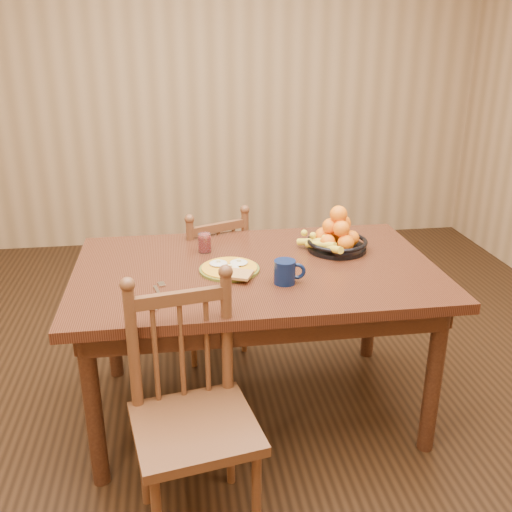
{
  "coord_description": "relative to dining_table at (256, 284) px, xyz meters",
  "views": [
    {
      "loc": [
        -0.34,
        -2.32,
        1.72
      ],
      "look_at": [
        0.0,
        0.0,
        0.8
      ],
      "focal_mm": 40.0,
      "sensor_mm": 36.0,
      "label": 1
    }
  ],
  "objects": [
    {
      "name": "room",
      "position": [
        0.0,
        0.0,
        0.68
      ],
      "size": [
        4.52,
        5.02,
        2.72
      ],
      "color": "black",
      "rests_on": "ground"
    },
    {
      "name": "dining_table",
      "position": [
        0.0,
        0.0,
        0.0
      ],
      "size": [
        1.6,
        1.0,
        0.75
      ],
      "color": "black",
      "rests_on": "ground"
    },
    {
      "name": "chair_far",
      "position": [
        -0.18,
        0.58,
        -0.25
      ],
      "size": [
        0.5,
        0.49,
        0.86
      ],
      "rotation": [
        0.0,
        0.0,
        3.53
      ],
      "color": "#4F3117",
      "rests_on": "ground"
    },
    {
      "name": "chair_near",
      "position": [
        -0.32,
        -0.63,
        -0.21
      ],
      "size": [
        0.49,
        0.47,
        0.93
      ],
      "rotation": [
        0.0,
        0.0,
        0.18
      ],
      "color": "#4F3117",
      "rests_on": "ground"
    },
    {
      "name": "breakfast_plate",
      "position": [
        -0.12,
        -0.04,
        0.1
      ],
      "size": [
        0.26,
        0.3,
        0.04
      ],
      "color": "#59601E",
      "rests_on": "dining_table"
    },
    {
      "name": "fork",
      "position": [
        -0.42,
        -0.2,
        0.09
      ],
      "size": [
        0.05,
        0.18,
        0.0
      ],
      "rotation": [
        0.0,
        0.0,
        0.23
      ],
      "color": "silver",
      "rests_on": "dining_table"
    },
    {
      "name": "spoon",
      "position": [
        -0.43,
        -0.28,
        0.09
      ],
      "size": [
        0.06,
        0.16,
        0.01
      ],
      "rotation": [
        0.0,
        0.0,
        -0.34
      ],
      "color": "silver",
      "rests_on": "dining_table"
    },
    {
      "name": "coffee_mug",
      "position": [
        0.1,
        -0.2,
        0.14
      ],
      "size": [
        0.13,
        0.09,
        0.1
      ],
      "color": "#091535",
      "rests_on": "dining_table"
    },
    {
      "name": "juice_glass",
      "position": [
        -0.21,
        0.22,
        0.13
      ],
      "size": [
        0.06,
        0.06,
        0.09
      ],
      "color": "silver",
      "rests_on": "dining_table"
    },
    {
      "name": "fruit_bowl",
      "position": [
        0.41,
        0.15,
        0.15
      ],
      "size": [
        0.32,
        0.32,
        0.22
      ],
      "color": "black",
      "rests_on": "dining_table"
    }
  ]
}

